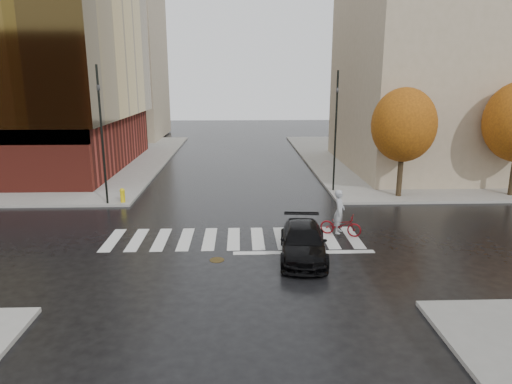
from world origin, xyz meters
TOP-DOWN VIEW (x-y plane):
  - ground at (0.00, 0.00)m, footprint 120.00×120.00m
  - sidewalk_ne at (21.00, 21.00)m, footprint 30.00×30.00m
  - crosswalk at (0.00, 0.50)m, footprint 12.00×3.00m
  - building_ne_tan at (17.00, 17.00)m, footprint 16.00×16.00m
  - building_nw_far at (-16.00, 37.00)m, footprint 14.00×12.00m
  - tree_ne_a at (10.00, 7.40)m, footprint 3.80×3.80m
  - sedan at (2.87, -1.80)m, footprint 2.28×4.71m
  - cyclist at (4.96, 0.81)m, footprint 2.03×1.35m
  - traffic_light_nw at (-7.33, 6.30)m, footprint 0.22×0.19m
  - traffic_light_ne at (6.30, 9.00)m, footprint 0.20×0.22m
  - fire_hydrant at (-6.50, 6.50)m, footprint 0.29×0.29m
  - manhole at (-0.65, -2.00)m, footprint 0.67×0.67m

SIDE VIEW (x-z plane):
  - ground at x=0.00m, z-range 0.00..0.00m
  - crosswalk at x=0.00m, z-range 0.00..0.01m
  - manhole at x=-0.65m, z-range 0.00..0.01m
  - sidewalk_ne at x=21.00m, z-range 0.00..0.15m
  - fire_hydrant at x=-6.50m, z-range 0.19..1.02m
  - sedan at x=2.87m, z-range 0.00..1.32m
  - cyclist at x=4.96m, z-range -0.35..1.83m
  - traffic_light_ne at x=6.30m, z-range 0.69..8.14m
  - tree_ne_a at x=10.00m, z-range 1.20..7.71m
  - traffic_light_nw at x=-7.33m, z-range 0.74..8.46m
  - building_ne_tan at x=17.00m, z-range 0.15..18.15m
  - building_nw_far at x=-16.00m, z-range 0.15..20.15m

